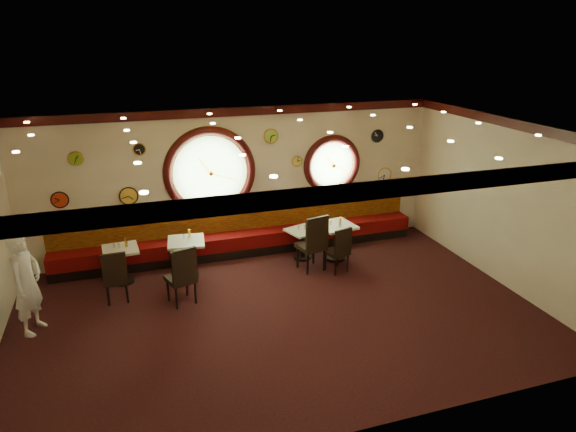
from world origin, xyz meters
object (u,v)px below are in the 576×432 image
object	(u,v)px
table_b	(187,254)
chair_b	(182,272)
table_a	(122,261)
condiment_a_salt	(114,245)
condiment_b_pepper	(188,239)
condiment_b_salt	(184,237)
condiment_c_pepper	(305,227)
condiment_d_pepper	(339,222)
condiment_c_salt	(299,228)
condiment_c_bottle	(307,225)
table_d	(336,237)
waiter	(27,284)
chair_d	(340,247)
condiment_a_bottle	(126,243)
condiment_b_bottle	(190,234)
table_c	(302,240)
chair_c	(314,240)
condiment_d_bottle	(340,220)
condiment_a_pepper	(119,246)
condiment_d_salt	(331,222)
chair_a	(115,274)

from	to	relation	value
table_b	chair_b	bearing A→B (deg)	-100.91
table_a	condiment_a_salt	distance (m)	0.34
condiment_b_pepper	condiment_b_salt	bearing A→B (deg)	116.74
condiment_c_pepper	condiment_d_pepper	distance (m)	0.74
condiment_c_salt	condiment_c_bottle	distance (m)	0.20
table_d	condiment_b_salt	bearing A→B (deg)	175.52
table_d	condiment_c_bottle	world-z (taller)	condiment_c_bottle
condiment_c_pepper	waiter	xyz separation A→B (m)	(-5.23, -1.33, 0.14)
chair_d	condiment_a_bottle	xyz separation A→B (m)	(-4.11, 0.95, 0.25)
condiment_c_salt	condiment_b_bottle	bearing A→B (deg)	179.84
condiment_b_bottle	waiter	bearing A→B (deg)	-153.65
table_a	table_c	xyz separation A→B (m)	(3.73, -0.04, -0.04)
waiter	condiment_c_pepper	bearing A→B (deg)	-51.67
chair_c	chair_d	bearing A→B (deg)	-36.43
chair_d	condiment_c_pepper	size ratio (longest dim) A/B	5.89
chair_d	condiment_c_bottle	bearing A→B (deg)	95.61
condiment_c_salt	condiment_a_bottle	bearing A→B (deg)	179.42
chair_d	condiment_d_bottle	bearing A→B (deg)	50.21
table_d	condiment_a_pepper	world-z (taller)	condiment_a_pepper
chair_c	condiment_d_salt	xyz separation A→B (m)	(0.55, 0.45, 0.15)
condiment_a_salt	condiment_a_bottle	distance (m)	0.24
condiment_b_salt	waiter	xyz separation A→B (m)	(-2.66, -1.34, 0.04)
condiment_c_salt	condiment_c_bottle	bearing A→B (deg)	1.48
chair_a	table_b	bearing A→B (deg)	24.43
table_c	condiment_a_bottle	distance (m)	3.64
chair_c	condiment_a_bottle	bearing A→B (deg)	156.58
condiment_a_salt	condiment_b_salt	size ratio (longest dim) A/B	1.11
table_c	condiment_a_salt	world-z (taller)	condiment_a_salt
chair_d	condiment_c_bottle	xyz separation A→B (m)	(-0.38, 0.92, 0.18)
table_b	waiter	size ratio (longest dim) A/B	0.46
table_b	condiment_a_pepper	size ratio (longest dim) A/B	7.60
condiment_a_pepper	chair_b	bearing A→B (deg)	-50.77
condiment_d_salt	condiment_c_pepper	xyz separation A→B (m)	(-0.50, 0.21, -0.13)
chair_c	condiment_a_pepper	bearing A→B (deg)	157.24
table_b	condiment_d_bottle	xyz separation A→B (m)	(3.27, -0.11, 0.38)
table_b	condiment_b_salt	size ratio (longest dim) A/B	8.90
condiment_a_pepper	condiment_d_pepper	distance (m)	4.50
table_b	condiment_a_salt	world-z (taller)	condiment_a_salt
table_c	condiment_b_pepper	size ratio (longest dim) A/B	8.16
table_d	condiment_c_salt	world-z (taller)	table_d
table_b	condiment_a_bottle	bearing A→B (deg)	171.69
condiment_b_pepper	condiment_d_bottle	size ratio (longest dim) A/B	0.66
condiment_d_pepper	table_d	bearing A→B (deg)	157.76
table_c	condiment_d_salt	bearing A→B (deg)	-20.33
condiment_d_pepper	waiter	size ratio (longest dim) A/B	0.06
condiment_d_salt	condiment_d_bottle	xyz separation A→B (m)	(0.22, 0.01, 0.02)
chair_b	table_b	bearing A→B (deg)	61.57
condiment_d_salt	condiment_b_pepper	xyz separation A→B (m)	(-3.01, 0.08, -0.02)
chair_a	chair_c	size ratio (longest dim) A/B	0.84
condiment_a_bottle	condiment_a_salt	bearing A→B (deg)	168.82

